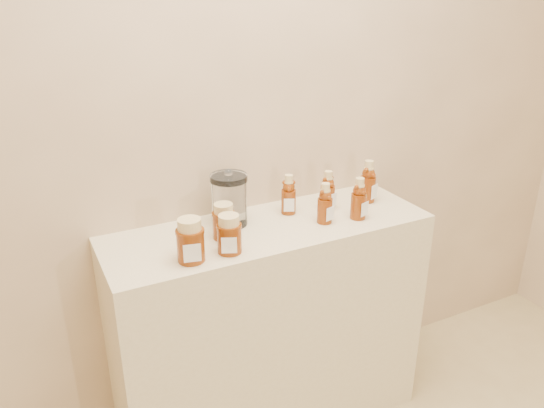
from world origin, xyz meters
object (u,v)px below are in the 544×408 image
bear_bottle_front_left (325,201)px  honey_jar_left (190,240)px  bear_bottle_back_left (289,192)px  display_table (270,329)px  glass_canister (229,198)px

bear_bottle_front_left → honey_jar_left: size_ratio=1.20×
bear_bottle_front_left → bear_bottle_back_left: bearing=106.1°
display_table → glass_canister: glass_canister is taller
display_table → glass_canister: size_ratio=5.81×
display_table → honey_jar_left: size_ratio=8.36×
bear_bottle_front_left → honey_jar_left: 0.53m
honey_jar_left → glass_canister: (0.22, 0.20, 0.03)m
bear_bottle_back_left → display_table: bearing=-122.7°
bear_bottle_front_left → display_table: bearing=149.4°
bear_bottle_back_left → bear_bottle_front_left: bear_bottle_back_left is taller
bear_bottle_front_left → glass_canister: 0.35m
honey_jar_left → bear_bottle_front_left: bearing=19.2°
bear_bottle_back_left → honey_jar_left: 0.49m
glass_canister → bear_bottle_front_left: bearing=-24.6°
bear_bottle_front_left → glass_canister: glass_canister is taller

